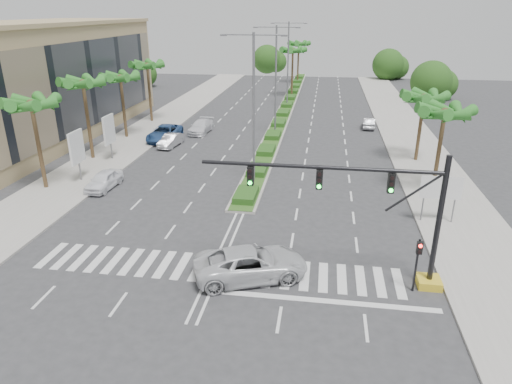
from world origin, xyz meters
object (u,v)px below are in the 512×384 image
Objects in this scene: car_parked_c at (165,133)px; car_crossing at (251,263)px; car_parked_d at (201,127)px; car_parked_b at (171,140)px; car_parked_a at (104,180)px; car_right at (369,123)px.

car_parked_c is 29.57m from car_crossing.
car_parked_c is at bearing -123.61° from car_parked_d.
car_parked_c is at bearing 129.78° from car_parked_b.
car_parked_a is at bearing 30.49° from car_crossing.
car_parked_d is (3.06, 3.97, -0.10)m from car_parked_c.
car_crossing reaches higher than car_parked_a.
car_parked_d is at bearing 81.97° from car_parked_b.
car_parked_c reaches higher than car_parked_a.
car_parked_a is 17.89m from car_crossing.
car_right is at bearing 49.55° from car_parked_a.
car_crossing is at bearing -61.93° from car_parked_c.
car_parked_b is 0.68× the size of car_parked_c.
car_parked_a reaches higher than car_right.
car_crossing is at bearing -66.13° from car_parked_d.
car_right is (19.80, 5.26, -0.08)m from car_parked_d.
car_crossing reaches higher than car_parked_d.
car_parked_d is 0.82× the size of car_crossing.
car_parked_c is 24.65m from car_right.
car_parked_b is 0.66× the size of car_crossing.
car_crossing is (13.89, -11.28, 0.14)m from car_parked_a.
car_crossing is (12.47, -23.92, 0.19)m from car_parked_b.
car_parked_d is at bearing 52.38° from car_parked_c.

